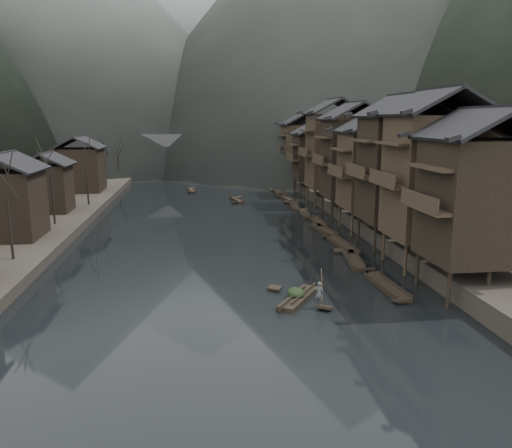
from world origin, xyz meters
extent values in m
plane|color=black|center=(0.00, 0.00, 0.00)|extent=(300.00, 300.00, 0.00)
cube|color=#2D2823|center=(35.00, 40.00, 0.90)|extent=(40.00, 200.00, 1.80)
cylinder|color=black|center=(14.20, -10.40, 1.30)|extent=(0.30, 0.30, 2.90)
cylinder|color=black|center=(14.20, -5.60, 1.30)|extent=(0.30, 0.30, 2.90)
cylinder|color=black|center=(16.95, -10.40, 1.30)|extent=(0.30, 0.30, 2.90)
cylinder|color=black|center=(16.95, -5.60, 1.30)|extent=(0.30, 0.30, 2.90)
cube|color=black|center=(17.30, -8.00, 6.79)|extent=(7.00, 6.00, 8.39)
cube|color=#34291D|center=(13.30, -8.00, 6.37)|extent=(1.20, 5.70, 0.25)
cylinder|color=#34291D|center=(14.20, -3.40, 1.30)|extent=(0.30, 0.30, 2.90)
cylinder|color=#34291D|center=(14.20, 1.40, 1.30)|extent=(0.30, 0.30, 2.90)
cylinder|color=#34291D|center=(16.95, -3.40, 1.30)|extent=(0.30, 0.30, 2.90)
cylinder|color=#34291D|center=(16.95, 1.40, 1.30)|extent=(0.30, 0.30, 2.90)
cube|color=#34291D|center=(17.30, -1.00, 7.60)|extent=(7.00, 6.00, 10.01)
cube|color=#34291D|center=(13.30, -1.00, 7.10)|extent=(1.20, 5.70, 0.25)
cylinder|color=black|center=(14.20, 3.60, 1.30)|extent=(0.30, 0.30, 2.90)
cylinder|color=black|center=(14.20, 8.40, 1.30)|extent=(0.30, 0.30, 2.90)
cylinder|color=black|center=(16.95, 3.60, 1.30)|extent=(0.30, 0.30, 2.90)
cylinder|color=black|center=(16.95, 8.40, 1.30)|extent=(0.30, 0.30, 2.90)
cube|color=black|center=(17.30, 6.00, 7.55)|extent=(7.00, 6.00, 9.90)
cube|color=#34291D|center=(13.30, 6.00, 7.05)|extent=(1.20, 5.70, 0.25)
cylinder|color=#34291D|center=(14.20, 10.60, 1.30)|extent=(0.30, 0.30, 2.90)
cylinder|color=#34291D|center=(14.20, 15.40, 1.30)|extent=(0.30, 0.30, 2.90)
cylinder|color=#34291D|center=(16.95, 10.60, 1.30)|extent=(0.30, 0.30, 2.90)
cylinder|color=#34291D|center=(16.95, 15.40, 1.30)|extent=(0.30, 0.30, 2.90)
cube|color=#34291D|center=(17.30, 13.00, 6.74)|extent=(7.00, 6.00, 8.28)
cube|color=#34291D|center=(13.30, 13.00, 6.33)|extent=(1.20, 5.70, 0.25)
cylinder|color=black|center=(14.20, 18.60, 1.30)|extent=(0.30, 0.30, 2.90)
cylinder|color=black|center=(14.20, 23.40, 1.30)|extent=(0.30, 0.30, 2.90)
cylinder|color=black|center=(16.95, 18.60, 1.30)|extent=(0.30, 0.30, 2.90)
cylinder|color=black|center=(16.95, 23.40, 1.30)|extent=(0.30, 0.30, 2.90)
cube|color=black|center=(17.30, 21.00, 7.40)|extent=(7.00, 6.00, 9.60)
cube|color=#34291D|center=(13.30, 21.00, 6.92)|extent=(1.20, 5.70, 0.25)
cylinder|color=#34291D|center=(14.20, 27.60, 1.30)|extent=(0.30, 0.30, 2.90)
cylinder|color=#34291D|center=(14.20, 32.40, 1.30)|extent=(0.30, 0.30, 2.90)
cylinder|color=#34291D|center=(16.95, 27.60, 1.30)|extent=(0.30, 0.30, 2.90)
cylinder|color=#34291D|center=(16.95, 32.40, 1.30)|extent=(0.30, 0.30, 2.90)
cube|color=#34291D|center=(17.30, 30.00, 7.78)|extent=(7.00, 6.00, 10.35)
cube|color=#34291D|center=(13.30, 30.00, 7.26)|extent=(1.20, 5.70, 0.25)
cylinder|color=black|center=(14.20, 37.60, 1.30)|extent=(0.30, 0.30, 2.90)
cylinder|color=black|center=(14.20, 42.40, 1.30)|extent=(0.30, 0.30, 2.90)
cylinder|color=black|center=(16.95, 37.60, 1.30)|extent=(0.30, 0.30, 2.90)
cylinder|color=black|center=(16.95, 42.40, 1.30)|extent=(0.30, 0.30, 2.90)
cube|color=black|center=(17.30, 40.00, 6.20)|extent=(7.00, 6.00, 7.19)
cube|color=#34291D|center=(13.30, 40.00, 5.84)|extent=(1.20, 5.70, 0.25)
cylinder|color=#34291D|center=(14.20, 49.60, 1.30)|extent=(0.30, 0.30, 2.90)
cylinder|color=#34291D|center=(14.20, 54.40, 1.30)|extent=(0.30, 0.30, 2.90)
cylinder|color=#34291D|center=(16.95, 49.60, 1.30)|extent=(0.30, 0.30, 2.90)
cylinder|color=#34291D|center=(16.95, 54.40, 1.30)|extent=(0.30, 0.30, 2.90)
cube|color=#34291D|center=(17.30, 52.00, 6.88)|extent=(7.00, 6.00, 8.55)
cube|color=#34291D|center=(13.30, 52.00, 6.45)|extent=(1.20, 5.70, 0.25)
cube|color=black|center=(-20.50, 10.00, 4.45)|extent=(6.00, 6.00, 6.50)
cube|color=black|center=(-20.50, 24.00, 4.10)|extent=(5.00, 5.00, 5.80)
cube|color=black|center=(-20.50, 42.00, 4.60)|extent=(6.50, 6.50, 6.80)
cylinder|color=black|center=(-17.00, 1.97, 3.82)|extent=(0.24, 0.24, 5.25)
cylinder|color=black|center=(-17.00, 16.28, 3.95)|extent=(0.24, 0.24, 5.50)
cylinder|color=black|center=(-17.00, 28.84, 3.95)|extent=(0.24, 0.24, 5.49)
cylinder|color=black|center=(-17.00, 49.38, 3.74)|extent=(0.24, 0.24, 5.07)
cylinder|color=black|center=(-17.00, 60.51, 3.32)|extent=(0.24, 0.24, 4.23)
cube|color=black|center=(11.56, -6.34, 0.15)|extent=(1.46, 6.05, 0.30)
cube|color=black|center=(11.56, -6.34, 0.33)|extent=(1.51, 5.94, 0.10)
cube|color=black|center=(11.74, -3.47, 0.29)|extent=(0.98, 0.80, 0.33)
cube|color=black|center=(11.39, -9.22, 0.29)|extent=(0.98, 0.80, 0.33)
cube|color=black|center=(11.32, 1.00, 0.15)|extent=(1.93, 6.33, 0.30)
cube|color=black|center=(11.32, 1.00, 0.33)|extent=(1.97, 6.22, 0.10)
cube|color=black|center=(10.92, 3.97, 0.29)|extent=(1.03, 0.89, 0.33)
cube|color=black|center=(11.72, -1.97, 0.29)|extent=(1.03, 0.89, 0.33)
cube|color=black|center=(11.84, 6.43, 0.15)|extent=(1.55, 7.63, 0.30)
cube|color=black|center=(11.84, 6.43, 0.33)|extent=(1.60, 7.48, 0.10)
cube|color=black|center=(12.06, 10.06, 0.29)|extent=(0.99, 0.98, 0.37)
cube|color=black|center=(11.62, 2.80, 0.29)|extent=(0.99, 0.98, 0.37)
cube|color=black|center=(11.66, 13.03, 0.15)|extent=(1.82, 6.53, 0.30)
cube|color=black|center=(11.66, 13.03, 0.33)|extent=(1.86, 6.41, 0.10)
cube|color=black|center=(12.01, 16.11, 0.29)|extent=(1.02, 0.89, 0.34)
cube|color=black|center=(11.31, 9.96, 0.29)|extent=(1.02, 0.89, 0.34)
cube|color=black|center=(12.11, 17.56, 0.15)|extent=(1.44, 6.51, 0.30)
cube|color=black|center=(12.11, 17.56, 0.33)|extent=(1.49, 6.38, 0.10)
cube|color=black|center=(11.94, 20.66, 0.29)|extent=(0.98, 0.84, 0.34)
cube|color=black|center=(12.27, 14.47, 0.29)|extent=(0.98, 0.84, 0.34)
cube|color=black|center=(11.71, 23.09, 0.15)|extent=(1.66, 6.36, 0.30)
cube|color=black|center=(11.71, 23.09, 0.33)|extent=(1.70, 6.24, 0.10)
cube|color=black|center=(11.44, 26.10, 0.29)|extent=(1.00, 0.86, 0.33)
cube|color=black|center=(11.98, 20.09, 0.29)|extent=(1.00, 0.86, 0.33)
cube|color=black|center=(11.50, 28.93, 0.15)|extent=(2.02, 6.86, 0.30)
cube|color=black|center=(11.50, 28.93, 0.33)|extent=(2.06, 6.74, 0.10)
cube|color=black|center=(11.05, 32.15, 0.29)|extent=(1.04, 0.95, 0.35)
cube|color=black|center=(11.95, 25.71, 0.29)|extent=(1.04, 0.95, 0.35)
cube|color=black|center=(11.49, 36.24, 0.15)|extent=(1.84, 7.44, 0.30)
cube|color=black|center=(11.49, 36.24, 0.33)|extent=(1.88, 7.30, 0.10)
cube|color=black|center=(11.85, 39.76, 0.29)|extent=(1.02, 0.99, 0.36)
cube|color=black|center=(11.14, 32.72, 0.29)|extent=(1.02, 0.99, 0.36)
cube|color=black|center=(11.32, 41.85, 0.15)|extent=(1.97, 7.39, 0.30)
cube|color=black|center=(11.32, 41.85, 0.33)|extent=(2.01, 7.25, 0.10)
cube|color=black|center=(10.90, 45.33, 0.29)|extent=(1.04, 1.00, 0.36)
cube|color=black|center=(11.74, 38.37, 0.29)|extent=(1.04, 1.00, 0.36)
cube|color=black|center=(11.64, 47.64, 0.15)|extent=(1.65, 6.25, 0.30)
cube|color=black|center=(11.64, 47.64, 0.33)|extent=(1.69, 6.13, 0.10)
cube|color=black|center=(11.38, 50.59, 0.29)|extent=(1.00, 0.84, 0.33)
cube|color=black|center=(11.90, 44.69, 0.29)|extent=(1.00, 0.84, 0.33)
cube|color=black|center=(3.72, 34.97, 0.15)|extent=(2.06, 5.05, 0.30)
cube|color=black|center=(3.72, 34.97, 0.33)|extent=(2.09, 4.96, 0.10)
cube|color=black|center=(4.24, 37.29, 0.29)|extent=(0.96, 0.79, 0.30)
cube|color=black|center=(3.20, 32.65, 0.29)|extent=(0.96, 0.79, 0.30)
cube|color=black|center=(-3.19, 46.41, 0.15)|extent=(1.48, 4.98, 0.30)
cube|color=black|center=(-3.19, 46.41, 0.33)|extent=(1.52, 4.89, 0.10)
cube|color=black|center=(-2.96, 48.75, 0.29)|extent=(0.91, 0.69, 0.30)
cube|color=black|center=(-3.43, 44.07, 0.29)|extent=(0.91, 0.69, 0.30)
cube|color=#4C4C4F|center=(0.00, 72.00, 7.20)|extent=(40.00, 6.00, 1.60)
cube|color=#4C4C4F|center=(0.00, 69.30, 8.50)|extent=(40.00, 0.50, 1.00)
cube|color=#4C4C4F|center=(0.00, 74.70, 8.50)|extent=(40.00, 0.50, 1.00)
cube|color=#4C4C4F|center=(-14.00, 72.00, 3.20)|extent=(3.20, 6.00, 6.40)
cube|color=#4C4C4F|center=(-4.50, 72.00, 3.20)|extent=(3.20, 6.00, 6.40)
cube|color=#4C4C4F|center=(4.50, 72.00, 3.20)|extent=(3.20, 6.00, 6.40)
cube|color=#4C4C4F|center=(14.00, 72.00, 3.20)|extent=(3.20, 6.00, 6.40)
cone|color=#474F49|center=(-50.00, 135.00, 43.48)|extent=(168.00, 168.00, 86.97)
cone|color=gray|center=(0.00, 210.00, 57.26)|extent=(320.00, 320.00, 114.53)
cube|color=black|center=(4.62, -7.79, 0.15)|extent=(3.71, 4.90, 0.30)
cube|color=black|center=(4.62, -7.79, 0.33)|extent=(3.70, 4.85, 0.10)
cube|color=black|center=(3.29, -5.72, 0.29)|extent=(1.14, 1.05, 0.30)
cube|color=black|center=(5.95, -9.85, 0.29)|extent=(1.14, 1.05, 0.30)
ellipsoid|color=black|center=(4.48, -7.57, 0.81)|extent=(1.22, 1.60, 0.73)
imported|color=#4F4E51|center=(5.67, -9.42, 1.27)|extent=(0.71, 0.62, 1.65)
cylinder|color=#8C7A51|center=(5.87, -9.42, 3.91)|extent=(0.91, 2.47, 3.64)
camera|label=1|loc=(-2.18, -40.03, 12.40)|focal=35.00mm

